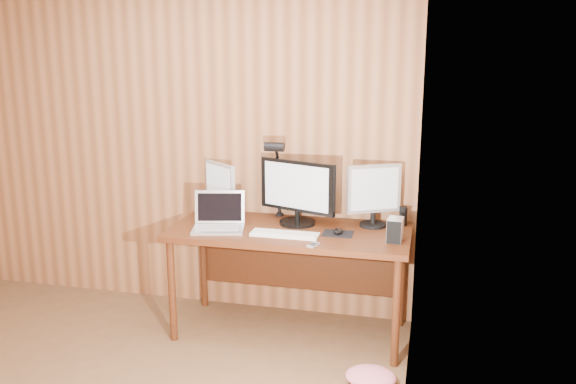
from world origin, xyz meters
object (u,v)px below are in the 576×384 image
at_px(mouse, 338,231).
at_px(hard_drive, 395,230).
at_px(desk, 292,243).
at_px(desk_lamp, 277,168).
at_px(monitor_left, 220,188).
at_px(phone, 313,245).
at_px(monitor_right, 374,194).
at_px(speaker, 403,216).
at_px(keyboard, 285,234).
at_px(laptop, 219,220).
at_px(monitor_center, 297,191).

height_order(mouse, hard_drive, hard_drive).
xyz_separation_m(desk, desk_lamp, (-0.15, 0.16, 0.49)).
bearing_deg(monitor_left, phone, 4.66).
bearing_deg(desk_lamp, mouse, -25.09).
xyz_separation_m(phone, desk_lamp, (-0.37, 0.53, 0.36)).
distance_m(monitor_right, desk_lamp, 0.70).
bearing_deg(desk, speaker, 15.07).
xyz_separation_m(keyboard, phone, (0.22, -0.16, -0.00)).
bearing_deg(monitor_left, keyboard, 5.66).
bearing_deg(desk_lamp, phone, -52.09).
distance_m(desk, keyboard, 0.25).
bearing_deg(mouse, hard_drive, 1.21).
relative_size(laptop, keyboard, 0.87).
distance_m(monitor_center, desk_lamp, 0.24).
bearing_deg(mouse, desk_lamp, 162.57).
bearing_deg(monitor_center, monitor_left, -168.41).
bearing_deg(desk_lamp, desk, -44.21).
relative_size(mouse, speaker, 0.79).
xyz_separation_m(desk, mouse, (0.33, -0.10, 0.14)).
distance_m(phone, desk_lamp, 0.74).
bearing_deg(desk_lamp, monitor_left, -173.94).
height_order(phone, speaker, speaker).
relative_size(mouse, desk_lamp, 0.18).
height_order(desk, monitor_right, monitor_right).
bearing_deg(phone, hard_drive, 43.16).
height_order(keyboard, speaker, speaker).
distance_m(monitor_center, mouse, 0.40).
bearing_deg(desk_lamp, monitor_center, -26.92).
height_order(monitor_right, laptop, monitor_right).
height_order(keyboard, mouse, mouse).
bearing_deg(laptop, desk, 4.96).
relative_size(monitor_left, phone, 3.83).
bearing_deg(monitor_center, laptop, -136.90).
relative_size(speaker, desk_lamp, 0.22).
bearing_deg(speaker, monitor_left, -177.54).
height_order(monitor_center, monitor_right, monitor_center).
bearing_deg(keyboard, desk, 90.52).
bearing_deg(mouse, monitor_left, 176.02).
relative_size(keyboard, hard_drive, 3.00).
bearing_deg(keyboard, phone, -35.14).
relative_size(monitor_center, monitor_left, 1.42).
distance_m(mouse, desk_lamp, 0.64).
xyz_separation_m(mouse, phone, (-0.11, -0.28, -0.02)).
height_order(monitor_left, mouse, monitor_left).
relative_size(hard_drive, phone, 1.47).
height_order(hard_drive, speaker, hard_drive).
relative_size(monitor_right, keyboard, 0.96).
distance_m(desk, phone, 0.45).
distance_m(desk, monitor_center, 0.36).
bearing_deg(monitor_left, desk, 23.78).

